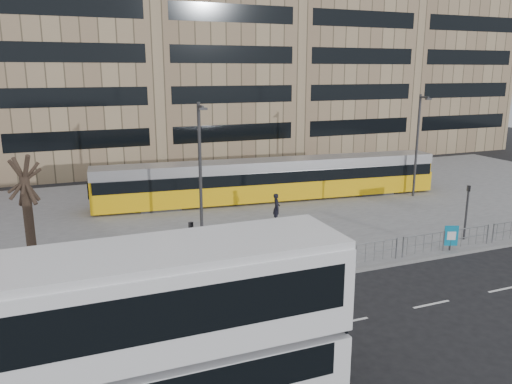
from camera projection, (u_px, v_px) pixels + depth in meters
name	position (u px, v px, depth m)	size (l,w,h in m)	color
ground	(339.00, 275.00, 23.38)	(120.00, 120.00, 0.00)	black
plaza	(248.00, 210.00, 34.19)	(64.00, 24.00, 0.15)	slate
kerb	(338.00, 274.00, 23.41)	(64.00, 0.25, 0.17)	gray
building_row	(185.00, 35.00, 51.81)	(70.40, 18.40, 31.20)	maroon
pedestrian_barrier	(370.00, 247.00, 24.32)	(32.07, 0.07, 1.10)	gray
road_markings	(411.00, 308.00, 20.13)	(62.00, 0.12, 0.01)	white
double_decker_bus	(116.00, 337.00, 12.82)	(12.35, 3.23, 4.94)	white
tram	(272.00, 180.00, 36.22)	(25.36, 4.79, 2.98)	yellow
ad_panel	(451.00, 236.00, 26.02)	(0.70, 0.31, 1.36)	#2D2D30
pedestrian	(277.00, 208.00, 31.07)	(0.65, 0.43, 1.79)	black
traffic_light_west	(192.00, 248.00, 20.88)	(0.23, 0.25, 3.10)	#2D2D30
traffic_light_east	(467.00, 205.00, 27.49)	(0.22, 0.24, 3.10)	#2D2D30
lamp_post_west	(200.00, 166.00, 27.18)	(0.45, 1.04, 7.58)	#2D2D30
lamp_post_east	(418.00, 141.00, 36.64)	(0.45, 1.04, 7.55)	#2D2D30
bare_tree	(21.00, 152.00, 22.45)	(3.99, 3.99, 7.49)	black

